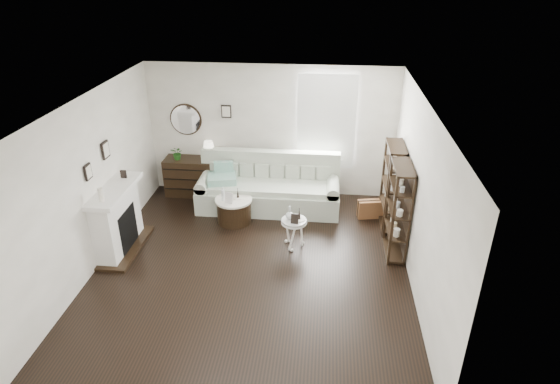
# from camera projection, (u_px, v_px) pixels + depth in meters

# --- Properties ---
(room) EXTENTS (5.50, 5.50, 5.50)m
(room) POSITION_uv_depth(u_px,v_px,m) (308.00, 122.00, 9.24)
(room) COLOR black
(room) RESTS_ON ground
(fireplace) EXTENTS (0.50, 1.40, 1.84)m
(fireplace) POSITION_uv_depth(u_px,v_px,m) (118.00, 221.00, 7.86)
(fireplace) COLOR white
(fireplace) RESTS_ON ground
(shelf_unit_far) EXTENTS (0.30, 0.80, 1.60)m
(shelf_unit_far) POSITION_uv_depth(u_px,v_px,m) (392.00, 187.00, 8.43)
(shelf_unit_far) COLOR black
(shelf_unit_far) RESTS_ON ground
(shelf_unit_near) EXTENTS (0.30, 0.80, 1.60)m
(shelf_unit_near) POSITION_uv_depth(u_px,v_px,m) (398.00, 211.00, 7.63)
(shelf_unit_near) COLOR black
(shelf_unit_near) RESTS_ON ground
(sofa) EXTENTS (2.78, 0.96, 1.08)m
(sofa) POSITION_uv_depth(u_px,v_px,m) (269.00, 190.00, 9.32)
(sofa) COLOR #9CA795
(sofa) RESTS_ON ground
(quilt) EXTENTS (0.63, 0.56, 0.14)m
(quilt) POSITION_uv_depth(u_px,v_px,m) (222.00, 179.00, 9.15)
(quilt) COLOR #289561
(quilt) RESTS_ON sofa
(suitcase) EXTENTS (0.56, 0.27, 0.36)m
(suitcase) POSITION_uv_depth(u_px,v_px,m) (372.00, 209.00, 8.99)
(suitcase) COLOR brown
(suitcase) RESTS_ON ground
(dresser) EXTENTS (1.19, 0.51, 0.79)m
(dresser) POSITION_uv_depth(u_px,v_px,m) (195.00, 177.00, 9.78)
(dresser) COLOR black
(dresser) RESTS_ON ground
(table_lamp) EXTENTS (0.31, 0.31, 0.40)m
(table_lamp) POSITION_uv_depth(u_px,v_px,m) (209.00, 151.00, 9.48)
(table_lamp) COLOR white
(table_lamp) RESTS_ON dresser
(potted_plant) EXTENTS (0.31, 0.28, 0.28)m
(potted_plant) POSITION_uv_depth(u_px,v_px,m) (177.00, 153.00, 9.52)
(potted_plant) COLOR #1E5217
(potted_plant) RESTS_ON dresser
(drum_table) EXTENTS (0.69, 0.69, 0.48)m
(drum_table) POSITION_uv_depth(u_px,v_px,m) (234.00, 210.00, 8.81)
(drum_table) COLOR black
(drum_table) RESTS_ON ground
(pedestal_table) EXTENTS (0.44, 0.44, 0.53)m
(pedestal_table) POSITION_uv_depth(u_px,v_px,m) (294.00, 222.00, 7.94)
(pedestal_table) COLOR silver
(pedestal_table) RESTS_ON ground
(eiffel_drum) EXTENTS (0.12, 0.12, 0.18)m
(eiffel_drum) POSITION_uv_depth(u_px,v_px,m) (238.00, 194.00, 8.70)
(eiffel_drum) COLOR black
(eiffel_drum) RESTS_ON drum_table
(bottle_drum) EXTENTS (0.06, 0.06, 0.27)m
(bottle_drum) POSITION_uv_depth(u_px,v_px,m) (223.00, 194.00, 8.59)
(bottle_drum) COLOR silver
(bottle_drum) RESTS_ON drum_table
(card_frame_drum) EXTENTS (0.17, 0.10, 0.21)m
(card_frame_drum) POSITION_uv_depth(u_px,v_px,m) (229.00, 198.00, 8.51)
(card_frame_drum) COLOR silver
(card_frame_drum) RESTS_ON drum_table
(eiffel_ped) EXTENTS (0.15, 0.15, 0.20)m
(eiffel_ped) POSITION_uv_depth(u_px,v_px,m) (299.00, 214.00, 7.89)
(eiffel_ped) COLOR black
(eiffel_ped) RESTS_ON pedestal_table
(flask_ped) EXTENTS (0.13, 0.13, 0.25)m
(flask_ped) POSITION_uv_depth(u_px,v_px,m) (290.00, 213.00, 7.89)
(flask_ped) COLOR silver
(flask_ped) RESTS_ON pedestal_table
(card_frame_ped) EXTENTS (0.13, 0.07, 0.17)m
(card_frame_ped) POSITION_uv_depth(u_px,v_px,m) (295.00, 219.00, 7.78)
(card_frame_ped) COLOR black
(card_frame_ped) RESTS_ON pedestal_table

